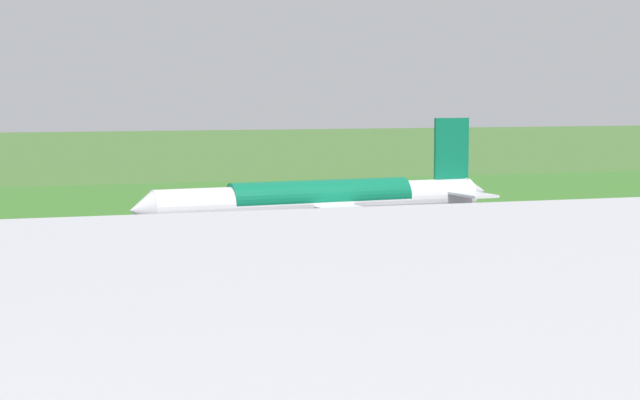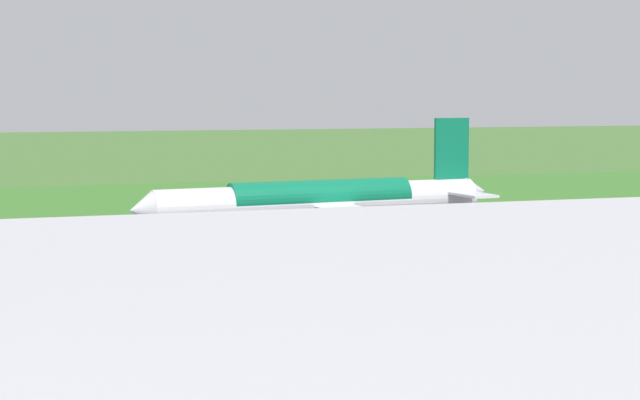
% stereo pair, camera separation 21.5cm
% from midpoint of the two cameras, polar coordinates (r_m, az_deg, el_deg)
% --- Properties ---
extents(ground_plane, '(800.00, 800.00, 0.00)m').
position_cam_midpoint_polar(ground_plane, '(145.53, -3.87, -1.89)').
color(ground_plane, '#477233').
extents(runway_asphalt, '(600.00, 35.22, 0.06)m').
position_cam_midpoint_polar(runway_asphalt, '(145.53, -3.87, -1.87)').
color(runway_asphalt, '#38383D').
rests_on(runway_asphalt, ground).
extents(apron_concrete, '(440.00, 110.00, 0.05)m').
position_cam_midpoint_polar(apron_concrete, '(98.87, 3.03, -5.54)').
color(apron_concrete, gray).
rests_on(apron_concrete, ground).
extents(grass_verge_foreground, '(600.00, 80.00, 0.04)m').
position_cam_midpoint_polar(grass_verge_foreground, '(190.44, -7.20, -0.09)').
color(grass_verge_foreground, '#3C782B').
rests_on(grass_verge_foreground, ground).
extents(airliner_main, '(54.15, 44.37, 15.88)m').
position_cam_midpoint_polar(airliner_main, '(147.91, 0.09, -0.05)').
color(airliner_main, white).
rests_on(airliner_main, ground).
extents(airliner_parked_mid, '(50.86, 41.57, 14.85)m').
position_cam_midpoint_polar(airliner_parked_mid, '(111.82, 10.40, -2.21)').
color(airliner_parked_mid, white).
rests_on(airliner_parked_mid, ground).
extents(service_truck_baggage, '(2.88, 6.01, 2.65)m').
position_cam_midpoint_polar(service_truck_baggage, '(166.70, 16.42, -0.64)').
color(service_truck_baggage, silver).
rests_on(service_truck_baggage, ground).
extents(no_stopping_sign, '(0.60, 0.10, 2.82)m').
position_cam_midpoint_polar(no_stopping_sign, '(198.24, -1.79, 0.66)').
color(no_stopping_sign, slate).
rests_on(no_stopping_sign, ground).
extents(traffic_cone_orange, '(0.40, 0.40, 0.55)m').
position_cam_midpoint_polar(traffic_cone_orange, '(195.63, -2.99, 0.18)').
color(traffic_cone_orange, orange).
rests_on(traffic_cone_orange, ground).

